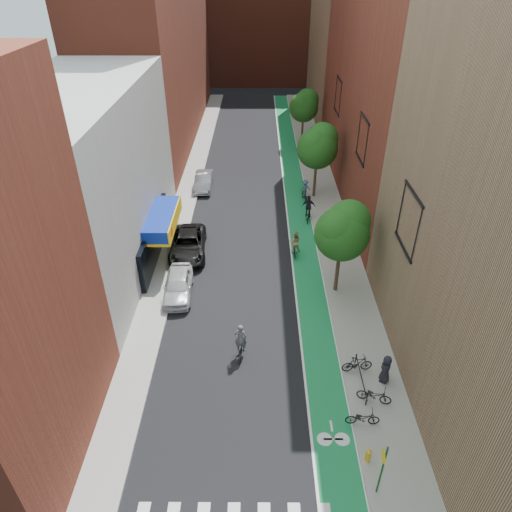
{
  "coord_description": "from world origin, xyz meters",
  "views": [
    {
      "loc": [
        0.53,
        -13.75,
        18.46
      ],
      "look_at": [
        0.4,
        11.91,
        1.5
      ],
      "focal_mm": 32.0,
      "sensor_mm": 36.0,
      "label": 1
    }
  ],
  "objects_px": {
    "parked_car_black": "(188,245)",
    "cyclist_lane_near": "(295,246)",
    "cyclist_lane_mid": "(308,211)",
    "pedestrian": "(386,369)",
    "fire_hydrant": "(368,455)",
    "parked_car_white": "(178,285)",
    "cyclist_lead": "(241,346)",
    "parked_car_silver": "(204,181)",
    "cyclist_lane_far": "(305,192)"
  },
  "relations": [
    {
      "from": "cyclist_lane_far",
      "to": "fire_hydrant",
      "type": "height_order",
      "value": "cyclist_lane_far"
    },
    {
      "from": "cyclist_lead",
      "to": "pedestrian",
      "type": "relative_size",
      "value": 1.3
    },
    {
      "from": "cyclist_lane_far",
      "to": "fire_hydrant",
      "type": "distance_m",
      "value": 25.51
    },
    {
      "from": "parked_car_white",
      "to": "cyclist_lane_far",
      "type": "distance_m",
      "value": 16.6
    },
    {
      "from": "parked_car_silver",
      "to": "cyclist_lane_near",
      "type": "height_order",
      "value": "cyclist_lane_near"
    },
    {
      "from": "parked_car_black",
      "to": "cyclist_lane_near",
      "type": "xyz_separation_m",
      "value": [
        7.8,
        -0.27,
        0.11
      ]
    },
    {
      "from": "fire_hydrant",
      "to": "parked_car_black",
      "type": "bearing_deg",
      "value": 120.77
    },
    {
      "from": "parked_car_black",
      "to": "cyclist_lane_mid",
      "type": "relative_size",
      "value": 2.48
    },
    {
      "from": "parked_car_black",
      "to": "cyclist_lead",
      "type": "height_order",
      "value": "cyclist_lead"
    },
    {
      "from": "cyclist_lead",
      "to": "cyclist_lane_far",
      "type": "xyz_separation_m",
      "value": [
        5.09,
        19.18,
        0.07
      ]
    },
    {
      "from": "cyclist_lane_far",
      "to": "pedestrian",
      "type": "bearing_deg",
      "value": 86.16
    },
    {
      "from": "cyclist_lane_near",
      "to": "cyclist_lane_far",
      "type": "height_order",
      "value": "cyclist_lane_near"
    },
    {
      "from": "parked_car_black",
      "to": "parked_car_silver",
      "type": "xyz_separation_m",
      "value": [
        0.0,
        11.34,
        -0.04
      ]
    },
    {
      "from": "parked_car_white",
      "to": "cyclist_lane_near",
      "type": "distance_m",
      "value": 9.06
    },
    {
      "from": "parked_car_black",
      "to": "parked_car_white",
      "type": "bearing_deg",
      "value": -94.21
    },
    {
      "from": "parked_car_white",
      "to": "parked_car_silver",
      "type": "distance_m",
      "value": 16.21
    },
    {
      "from": "cyclist_lane_mid",
      "to": "fire_hydrant",
      "type": "relative_size",
      "value": 3.16
    },
    {
      "from": "fire_hydrant",
      "to": "cyclist_lane_mid",
      "type": "bearing_deg",
      "value": 91.63
    },
    {
      "from": "cyclist_lead",
      "to": "cyclist_lane_near",
      "type": "relative_size",
      "value": 1.07
    },
    {
      "from": "cyclist_lane_near",
      "to": "parked_car_black",
      "type": "bearing_deg",
      "value": -2.0
    },
    {
      "from": "cyclist_lane_near",
      "to": "parked_car_white",
      "type": "bearing_deg",
      "value": 30.53
    },
    {
      "from": "parked_car_silver",
      "to": "cyclist_lane_far",
      "type": "height_order",
      "value": "cyclist_lane_far"
    },
    {
      "from": "parked_car_silver",
      "to": "cyclist_lane_mid",
      "type": "bearing_deg",
      "value": -34.14
    },
    {
      "from": "parked_car_black",
      "to": "parked_car_silver",
      "type": "height_order",
      "value": "parked_car_black"
    },
    {
      "from": "cyclist_lane_mid",
      "to": "cyclist_lane_near",
      "type": "bearing_deg",
      "value": 84.65
    },
    {
      "from": "cyclist_lane_mid",
      "to": "pedestrian",
      "type": "distance_m",
      "value": 17.42
    },
    {
      "from": "cyclist_lead",
      "to": "cyclist_lane_far",
      "type": "height_order",
      "value": "cyclist_lead"
    },
    {
      "from": "parked_car_black",
      "to": "cyclist_lane_far",
      "type": "relative_size",
      "value": 2.87
    },
    {
      "from": "cyclist_lead",
      "to": "parked_car_white",
      "type": "bearing_deg",
      "value": -47.15
    },
    {
      "from": "parked_car_white",
      "to": "cyclist_lead",
      "type": "distance_m",
      "value": 6.88
    },
    {
      "from": "fire_hydrant",
      "to": "pedestrian",
      "type": "bearing_deg",
      "value": 68.99
    },
    {
      "from": "cyclist_lane_near",
      "to": "cyclist_lane_far",
      "type": "bearing_deg",
      "value": -99.36
    },
    {
      "from": "cyclist_lead",
      "to": "cyclist_lane_near",
      "type": "bearing_deg",
      "value": -104.56
    },
    {
      "from": "parked_car_white",
      "to": "cyclist_lane_far",
      "type": "xyz_separation_m",
      "value": [
        9.3,
        13.74,
        0.08
      ]
    },
    {
      "from": "parked_car_black",
      "to": "cyclist_lane_near",
      "type": "height_order",
      "value": "cyclist_lane_near"
    },
    {
      "from": "parked_car_black",
      "to": "cyclist_lead",
      "type": "bearing_deg",
      "value": -72.01
    },
    {
      "from": "parked_car_white",
      "to": "fire_hydrant",
      "type": "distance_m",
      "value": 15.37
    },
    {
      "from": "cyclist_lane_far",
      "to": "fire_hydrant",
      "type": "relative_size",
      "value": 2.73
    },
    {
      "from": "pedestrian",
      "to": "cyclist_lane_far",
      "type": "bearing_deg",
      "value": -151.58
    },
    {
      "from": "cyclist_lane_near",
      "to": "cyclist_lane_far",
      "type": "distance_m",
      "value": 9.26
    },
    {
      "from": "parked_car_white",
      "to": "cyclist_lead",
      "type": "relative_size",
      "value": 2.01
    },
    {
      "from": "parked_car_black",
      "to": "fire_hydrant",
      "type": "height_order",
      "value": "parked_car_black"
    },
    {
      "from": "parked_car_black",
      "to": "pedestrian",
      "type": "height_order",
      "value": "pedestrian"
    },
    {
      "from": "parked_car_black",
      "to": "cyclist_lane_mid",
      "type": "xyz_separation_m",
      "value": [
        9.28,
        5.09,
        0.11
      ]
    },
    {
      "from": "parked_car_silver",
      "to": "cyclist_lead",
      "type": "xyz_separation_m",
      "value": [
        4.21,
        -21.65,
        0.03
      ]
    },
    {
      "from": "cyclist_lane_mid",
      "to": "fire_hydrant",
      "type": "height_order",
      "value": "cyclist_lane_mid"
    },
    {
      "from": "cyclist_lane_mid",
      "to": "parked_car_silver",
      "type": "bearing_deg",
      "value": -23.81
    },
    {
      "from": "parked_car_black",
      "to": "cyclist_lane_far",
      "type": "bearing_deg",
      "value": 39.43
    },
    {
      "from": "cyclist_lane_mid",
      "to": "parked_car_white",
      "type": "bearing_deg",
      "value": 57.15
    },
    {
      "from": "cyclist_lane_near",
      "to": "fire_hydrant",
      "type": "bearing_deg",
      "value": 97.28
    }
  ]
}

